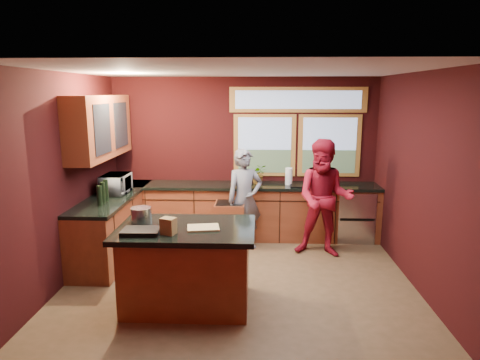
# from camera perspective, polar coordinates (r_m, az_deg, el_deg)

# --- Properties ---
(floor) EXTENTS (4.50, 4.50, 0.00)m
(floor) POSITION_cam_1_polar(r_m,az_deg,el_deg) (5.85, -0.10, -13.07)
(floor) COLOR brown
(floor) RESTS_ON ground
(room_shell) EXTENTS (4.52, 4.02, 2.71)m
(room_shell) POSITION_cam_1_polar(r_m,az_deg,el_deg) (5.73, -5.97, 5.10)
(room_shell) COLOR black
(room_shell) RESTS_ON ground
(back_counter) EXTENTS (4.50, 0.64, 0.93)m
(back_counter) POSITION_cam_1_polar(r_m,az_deg,el_deg) (7.28, 2.04, -4.15)
(back_counter) COLOR maroon
(back_counter) RESTS_ON floor
(left_counter) EXTENTS (0.64, 2.30, 0.93)m
(left_counter) POSITION_cam_1_polar(r_m,az_deg,el_deg) (6.83, -16.45, -5.70)
(left_counter) COLOR maroon
(left_counter) RESTS_ON floor
(island) EXTENTS (1.55, 1.05, 0.95)m
(island) POSITION_cam_1_polar(r_m,az_deg,el_deg) (5.07, -7.04, -11.25)
(island) COLOR maroon
(island) RESTS_ON floor
(person_grey) EXTENTS (0.68, 0.57, 1.59)m
(person_grey) POSITION_cam_1_polar(r_m,az_deg,el_deg) (6.71, 0.62, -2.61)
(person_grey) COLOR slate
(person_grey) RESTS_ON floor
(person_red) EXTENTS (0.99, 0.84, 1.78)m
(person_red) POSITION_cam_1_polar(r_m,az_deg,el_deg) (6.51, 11.21, -2.43)
(person_red) COLOR maroon
(person_red) RESTS_ON floor
(microwave) EXTENTS (0.37, 0.53, 0.29)m
(microwave) POSITION_cam_1_polar(r_m,az_deg,el_deg) (6.76, -16.22, -0.51)
(microwave) COLOR #999999
(microwave) RESTS_ON left_counter
(potted_plant) EXTENTS (0.30, 0.26, 0.33)m
(potted_plant) POSITION_cam_1_polar(r_m,az_deg,el_deg) (7.19, 2.47, 0.80)
(potted_plant) COLOR #999999
(potted_plant) RESTS_ON back_counter
(paper_towel) EXTENTS (0.12, 0.12, 0.28)m
(paper_towel) POSITION_cam_1_polar(r_m,az_deg,el_deg) (7.16, 6.52, 0.49)
(paper_towel) COLOR white
(paper_towel) RESTS_ON back_counter
(cutting_board) EXTENTS (0.39, 0.30, 0.02)m
(cutting_board) POSITION_cam_1_polar(r_m,az_deg,el_deg) (4.83, -4.92, -6.36)
(cutting_board) COLOR tan
(cutting_board) RESTS_ON island
(stock_pot) EXTENTS (0.24, 0.24, 0.18)m
(stock_pot) POSITION_cam_1_polar(r_m,az_deg,el_deg) (5.14, -13.00, -4.58)
(stock_pot) COLOR #BBBCC1
(stock_pot) RESTS_ON island
(paper_bag) EXTENTS (0.18, 0.16, 0.18)m
(paper_bag) POSITION_cam_1_polar(r_m,az_deg,el_deg) (4.68, -9.53, -6.06)
(paper_bag) COLOR brown
(paper_bag) RESTS_ON island
(black_tray) EXTENTS (0.41, 0.29, 0.05)m
(black_tray) POSITION_cam_1_polar(r_m,az_deg,el_deg) (4.77, -13.06, -6.69)
(black_tray) COLOR black
(black_tray) RESTS_ON island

